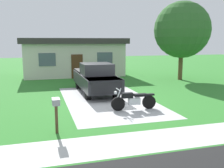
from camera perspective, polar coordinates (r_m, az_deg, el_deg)
ground_plane at (r=14.12m, az=-0.91°, el=-3.63°), size 80.00×80.00×0.00m
driveway_pad at (r=14.12m, az=-0.91°, el=-3.62°), size 4.66×8.58×0.01m
sidewalk_strip at (r=8.73m, az=9.70°, el=-12.26°), size 36.00×1.80×0.01m
motorcycle at (r=12.10m, az=4.84°, el=-3.62°), size 2.21×0.70×1.09m
pickup_truck at (r=16.08m, az=-3.82°, el=1.43°), size 2.01×5.63×1.90m
mailbox at (r=9.12m, az=-12.47°, el=-4.94°), size 0.26×0.48×1.26m
shade_tree at (r=22.20m, az=15.48°, el=11.64°), size 4.65×4.65×6.49m
neighbor_house at (r=24.90m, az=-8.73°, el=6.17°), size 9.60×5.60×3.50m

